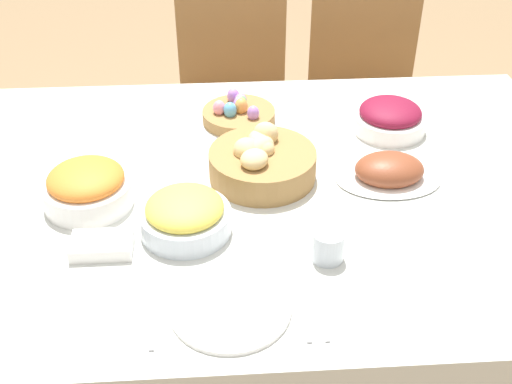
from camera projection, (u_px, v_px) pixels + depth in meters
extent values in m
plane|color=#937551|center=(249.00, 371.00, 2.04)|extent=(12.00, 12.00, 0.00)
cube|color=silver|center=(248.00, 288.00, 1.83)|extent=(1.81, 1.18, 0.72)
cylinder|color=olive|center=(312.00, 190.00, 2.46)|extent=(0.03, 0.03, 0.46)
cylinder|color=olive|center=(414.00, 192.00, 2.45)|extent=(0.03, 0.03, 0.46)
cylinder|color=olive|center=(309.00, 138.00, 2.78)|extent=(0.03, 0.03, 0.46)
cylinder|color=olive|center=(399.00, 140.00, 2.77)|extent=(0.03, 0.03, 0.46)
cube|color=olive|center=(364.00, 112.00, 2.47)|extent=(0.46, 0.46, 0.02)
cube|color=olive|center=(365.00, 26.00, 2.48)|extent=(0.42, 0.06, 0.51)
cylinder|color=olive|center=(183.00, 197.00, 2.42)|extent=(0.03, 0.03, 0.46)
cylinder|color=olive|center=(285.00, 195.00, 2.43)|extent=(0.03, 0.03, 0.46)
cylinder|color=olive|center=(189.00, 144.00, 2.74)|extent=(0.03, 0.03, 0.46)
cylinder|color=olive|center=(279.00, 142.00, 2.75)|extent=(0.03, 0.03, 0.46)
cube|color=olive|center=(233.00, 116.00, 2.45)|extent=(0.43, 0.43, 0.02)
cube|color=olive|center=(231.00, 30.00, 2.46)|extent=(0.42, 0.03, 0.51)
cylinder|color=#9E7542|center=(262.00, 165.00, 1.63)|extent=(0.27, 0.27, 0.07)
ellipsoid|color=#E0C184|center=(261.00, 148.00, 1.61)|extent=(0.09, 0.09, 0.06)
ellipsoid|color=#E0C184|center=(258.00, 140.00, 1.64)|extent=(0.06, 0.08, 0.05)
ellipsoid|color=#E0C184|center=(259.00, 145.00, 1.62)|extent=(0.08, 0.08, 0.06)
ellipsoid|color=#E0C184|center=(266.00, 134.00, 1.65)|extent=(0.08, 0.07, 0.06)
ellipsoid|color=#E0C184|center=(248.00, 150.00, 1.60)|extent=(0.09, 0.09, 0.06)
ellipsoid|color=#E0C184|center=(262.00, 149.00, 1.61)|extent=(0.09, 0.09, 0.05)
ellipsoid|color=#E0C184|center=(254.00, 159.00, 1.55)|extent=(0.10, 0.10, 0.05)
cylinder|color=#9E7542|center=(239.00, 116.00, 1.88)|extent=(0.21, 0.21, 0.03)
ellipsoid|color=#B27AD1|center=(253.00, 113.00, 1.82)|extent=(0.03, 0.03, 0.04)
ellipsoid|color=#B27AD1|center=(233.00, 96.00, 1.91)|extent=(0.04, 0.04, 0.05)
ellipsoid|color=#7FCC7A|center=(241.00, 102.00, 1.88)|extent=(0.04, 0.04, 0.05)
ellipsoid|color=#B27AD1|center=(239.00, 105.00, 1.86)|extent=(0.04, 0.04, 0.05)
ellipsoid|color=#60B2E0|center=(230.00, 110.00, 1.84)|extent=(0.04, 0.04, 0.05)
ellipsoid|color=#F29E4C|center=(243.00, 106.00, 1.86)|extent=(0.04, 0.04, 0.05)
ellipsoid|color=#B27AD1|center=(241.00, 101.00, 1.88)|extent=(0.04, 0.04, 0.05)
ellipsoid|color=pink|center=(219.00, 108.00, 1.85)|extent=(0.04, 0.04, 0.05)
ellipsoid|color=white|center=(388.00, 178.00, 1.64)|extent=(0.27, 0.19, 0.01)
ellipsoid|color=brown|center=(389.00, 169.00, 1.62)|extent=(0.18, 0.13, 0.08)
cylinder|color=white|center=(389.00, 123.00, 1.83)|extent=(0.21, 0.21, 0.05)
ellipsoid|color=maroon|center=(390.00, 112.00, 1.81)|extent=(0.18, 0.18, 0.06)
cylinder|color=white|center=(88.00, 193.00, 1.54)|extent=(0.21, 0.21, 0.06)
ellipsoid|color=orange|center=(86.00, 178.00, 1.52)|extent=(0.18, 0.18, 0.06)
cylinder|color=silver|center=(186.00, 221.00, 1.46)|extent=(0.21, 0.21, 0.06)
ellipsoid|color=#F4DB4C|center=(185.00, 207.00, 1.43)|extent=(0.18, 0.18, 0.06)
cylinder|color=white|center=(230.00, 307.00, 1.27)|extent=(0.24, 0.24, 0.01)
cube|color=#B7B7BC|center=(156.00, 311.00, 1.26)|extent=(0.01, 0.20, 0.00)
cube|color=#B7B7BC|center=(304.00, 304.00, 1.28)|extent=(0.01, 0.20, 0.00)
cube|color=#B7B7BC|center=(319.00, 304.00, 1.28)|extent=(0.01, 0.20, 0.00)
cylinder|color=silver|center=(328.00, 245.00, 1.38)|extent=(0.07, 0.07, 0.07)
cube|color=white|center=(102.00, 245.00, 1.41)|extent=(0.13, 0.08, 0.03)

